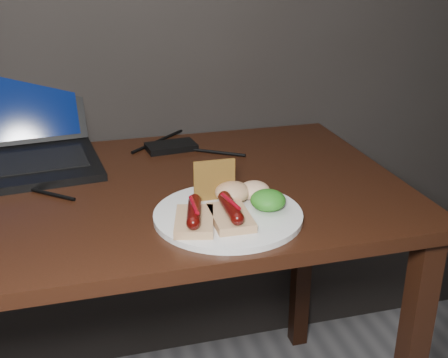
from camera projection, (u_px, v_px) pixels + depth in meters
name	position (u px, v px, depth m)	size (l,w,h in m)	color
desk	(87.00, 231.00, 1.23)	(1.40, 0.70, 0.75)	black
laptop	(14.00, 143.00, 1.36)	(0.41, 0.40, 0.25)	black
hard_drive	(171.00, 147.00, 1.46)	(0.13, 0.07, 0.02)	black
desk_cables	(66.00, 170.00, 1.32)	(0.97, 0.41, 0.01)	black
plate	(228.00, 215.00, 1.09)	(0.29, 0.29, 0.01)	silver
bread_sausage_left	(194.00, 217.00, 1.03)	(0.10, 0.13, 0.04)	tan
bread_sausage_center	(231.00, 213.00, 1.05)	(0.07, 0.12, 0.04)	tan
crispbread	(214.00, 180.00, 1.13)	(0.09, 0.01, 0.09)	olive
salad_greens	(268.00, 200.00, 1.10)	(0.07, 0.07, 0.04)	#196113
salsa_mound	(233.00, 192.00, 1.13)	(0.07, 0.07, 0.04)	#9C270F
coleslaw_mound	(254.00, 190.00, 1.14)	(0.06, 0.06, 0.04)	beige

